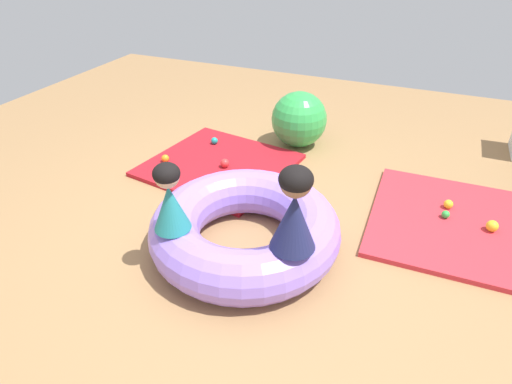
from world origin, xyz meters
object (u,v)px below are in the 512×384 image
object	(u,v)px
play_ball_orange	(165,158)
play_ball_yellow_second	(492,226)
child_in_teal	(169,198)
play_ball_red	(225,163)
play_ball_teal	(214,141)
exercise_ball_large	(299,119)
inflatable_cushion	(245,228)
play_ball_green	(446,214)
child_in_navy	(294,210)
play_ball_yellow	(448,204)

from	to	relation	value
play_ball_orange	play_ball_yellow_second	size ratio (longest dim) A/B	0.85
child_in_teal	play_ball_red	world-z (taller)	child_in_teal
play_ball_teal	play_ball_red	size ratio (longest dim) A/B	0.84
play_ball_red	exercise_ball_large	distance (m)	0.94
play_ball_teal	inflatable_cushion	bearing A→B (deg)	-54.95
play_ball_teal	play_ball_yellow_second	xyz separation A→B (m)	(2.58, -0.51, 0.01)
play_ball_orange	play_ball_green	bearing A→B (deg)	1.50
play_ball_red	child_in_teal	bearing A→B (deg)	-77.01
child_in_teal	child_in_navy	distance (m)	0.77
play_ball_yellow	play_ball_teal	distance (m)	2.29
child_in_teal	child_in_navy	bearing A→B (deg)	107.67
child_in_teal	play_ball_orange	bearing A→B (deg)	-135.30
inflatable_cushion	play_ball_green	xyz separation A→B (m)	(1.30, 0.89, -0.10)
play_ball_orange	exercise_ball_large	bearing A→B (deg)	42.30
child_in_teal	play_ball_yellow	size ratio (longest dim) A/B	6.35
child_in_teal	play_ball_red	distance (m)	1.45
play_ball_yellow	play_ball_teal	bearing A→B (deg)	172.08
play_ball_orange	inflatable_cushion	bearing A→B (deg)	-34.51
play_ball_yellow_second	play_ball_orange	bearing A→B (deg)	-179.56
child_in_teal	child_in_navy	world-z (taller)	child_in_navy
child_in_navy	exercise_ball_large	distance (m)	2.13
child_in_navy	play_ball_green	bearing A→B (deg)	114.29
play_ball_red	play_ball_yellow_second	bearing A→B (deg)	-2.69
play_ball_orange	play_ball_red	xyz separation A→B (m)	(0.57, 0.13, 0.00)
inflatable_cushion	play_ball_red	xyz separation A→B (m)	(-0.63, 0.96, -0.09)
child_in_navy	play_ball_yellow_second	size ratio (longest dim) A/B	6.23
play_ball_yellow	play_ball_yellow_second	size ratio (longest dim) A/B	0.83
play_ball_yellow_second	exercise_ball_large	distance (m)	2.03
child_in_teal	exercise_ball_large	size ratio (longest dim) A/B	0.81
inflatable_cushion	child_in_navy	xyz separation A→B (m)	(0.43, -0.26, 0.44)
play_ball_green	play_ball_yellow_second	distance (m)	0.33
child_in_teal	play_ball_teal	size ratio (longest dim) A/B	6.58
play_ball_orange	play_ball_teal	distance (m)	0.59
child_in_teal	exercise_ball_large	xyz separation A→B (m)	(0.15, 2.13, -0.29)
child_in_navy	play_ball_teal	size ratio (longest dim) A/B	7.74
inflatable_cushion	exercise_ball_large	size ratio (longest dim) A/B	2.36
play_ball_orange	exercise_ball_large	xyz separation A→B (m)	(1.02, 0.93, 0.21)
play_ball_orange	play_ball_red	bearing A→B (deg)	12.70
play_ball_teal	play_ball_yellow_second	size ratio (longest dim) A/B	0.81
inflatable_cushion	play_ball_teal	distance (m)	1.66
play_ball_teal	play_ball_red	world-z (taller)	play_ball_red
play_ball_red	play_ball_yellow	bearing A→B (deg)	2.61
play_ball_teal	play_ball_green	xyz separation A→B (m)	(2.26, -0.47, -0.00)
play_ball_yellow	play_ball_red	bearing A→B (deg)	-177.39
inflatable_cushion	child_in_navy	size ratio (longest dim) A/B	2.47
play_ball_orange	exercise_ball_large	size ratio (longest dim) A/B	0.13
play_ball_yellow	play_ball_yellow_second	xyz separation A→B (m)	(0.31, -0.20, 0.01)
child_in_navy	play_ball_orange	size ratio (longest dim) A/B	7.30
child_in_navy	play_ball_red	size ratio (longest dim) A/B	6.49
child_in_teal	exercise_ball_large	bearing A→B (deg)	-175.28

